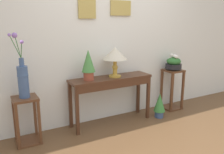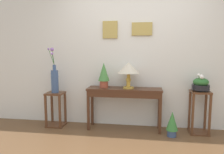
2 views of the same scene
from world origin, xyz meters
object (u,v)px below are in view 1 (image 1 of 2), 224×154
console_table (112,85)px  planter_bowl_wide_right (174,63)px  potted_plant_floor (160,104)px  potted_plant_on_console (88,64)px  flower_vase_tall_left (23,78)px  pedestal_stand_right (172,89)px  table_lamp (115,55)px  pedestal_stand_left (27,120)px

console_table → planter_bowl_wide_right: 1.27m
potted_plant_floor → console_table: bearing=166.7°
console_table → potted_plant_on_console: (-0.36, 0.03, 0.35)m
console_table → flower_vase_tall_left: flower_vase_tall_left is taller
pedestal_stand_right → planter_bowl_wide_right: 0.48m
console_table → potted_plant_on_console: potted_plant_on_console is taller
table_lamp → potted_plant_on_console: bearing=179.2°
pedestal_stand_left → flower_vase_tall_left: flower_vase_tall_left is taller
potted_plant_on_console → flower_vase_tall_left: bearing=-178.4°
pedestal_stand_left → planter_bowl_wide_right: (2.51, 0.02, 0.52)m
potted_plant_on_console → potted_plant_floor: (1.15, -0.22, -0.75)m
console_table → pedestal_stand_left: (-1.25, 0.00, -0.31)m
table_lamp → planter_bowl_wide_right: bearing=0.3°
potted_plant_floor → pedestal_stand_right: bearing=25.2°
flower_vase_tall_left → planter_bowl_wide_right: flower_vase_tall_left is taller
console_table → table_lamp: (0.07, 0.02, 0.45)m
console_table → potted_plant_floor: size_ratio=3.08×
flower_vase_tall_left → potted_plant_floor: 2.16m
potted_plant_on_console → planter_bowl_wide_right: (1.61, -0.00, -0.14)m
potted_plant_on_console → table_lamp: bearing=-0.8°
pedestal_stand_left → potted_plant_floor: (2.05, -0.19, -0.09)m
pedestal_stand_left → potted_plant_floor: 2.06m
pedestal_stand_left → pedestal_stand_right: (2.51, 0.03, 0.05)m
pedestal_stand_left → pedestal_stand_right: pedestal_stand_right is taller
pedestal_stand_right → potted_plant_on_console: bearing=-180.0°
table_lamp → planter_bowl_wide_right: 1.21m
planter_bowl_wide_right → console_table: bearing=-178.7°
potted_plant_on_console → pedestal_stand_left: potted_plant_on_console is taller
pedestal_stand_left → planter_bowl_wide_right: size_ratio=2.18×
pedestal_stand_right → potted_plant_floor: bearing=-154.8°
console_table → planter_bowl_wide_right: bearing=1.3°
flower_vase_tall_left → potted_plant_floor: bearing=-5.3°
potted_plant_on_console → flower_vase_tall_left: flower_vase_tall_left is taller
flower_vase_tall_left → potted_plant_on_console: bearing=1.6°
table_lamp → flower_vase_tall_left: (-1.32, -0.02, -0.19)m
flower_vase_tall_left → potted_plant_floor: flower_vase_tall_left is taller
potted_plant_floor → table_lamp: bearing=163.9°
console_table → planter_bowl_wide_right: planter_bowl_wide_right is taller
console_table → table_lamp: table_lamp is taller
potted_plant_on_console → potted_plant_floor: size_ratio=1.05×
flower_vase_tall_left → pedestal_stand_right: size_ratio=1.12×
planter_bowl_wide_right → flower_vase_tall_left: bearing=-179.4°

